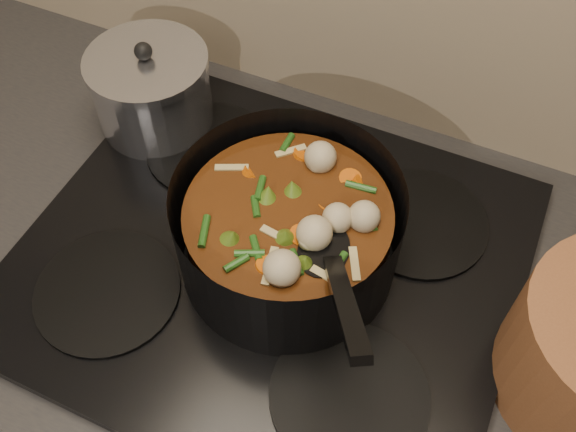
% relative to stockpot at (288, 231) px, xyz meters
% --- Properties ---
extents(counter, '(2.64, 0.64, 0.91)m').
position_rel_stockpot_xyz_m(counter, '(-0.02, -0.01, -0.54)').
color(counter, brown).
rests_on(counter, ground).
extents(stovetop, '(0.62, 0.54, 0.03)m').
position_rel_stockpot_xyz_m(stovetop, '(-0.02, -0.01, -0.07)').
color(stovetop, black).
rests_on(stovetop, counter).
extents(stockpot, '(0.34, 0.36, 0.20)m').
position_rel_stockpot_xyz_m(stockpot, '(0.00, 0.00, 0.00)').
color(stockpot, black).
rests_on(stockpot, stovetop).
extents(saucepan, '(0.17, 0.17, 0.14)m').
position_rel_stockpot_xyz_m(saucepan, '(-0.28, 0.15, -0.00)').
color(saucepan, silver).
rests_on(saucepan, stovetop).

